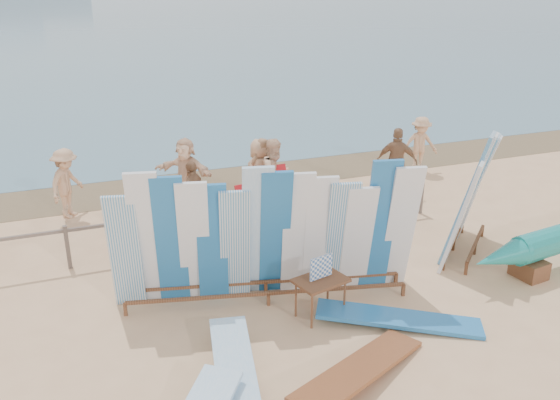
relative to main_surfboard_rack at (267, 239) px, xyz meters
name	(u,v)px	position (x,y,z in m)	size (l,w,h in m)	color
ground	(207,328)	(-1.23, -0.51, -1.17)	(160.00, 160.00, 0.00)	#DDAD7F
wet_sand_strip	(142,187)	(-1.23, 6.69, -1.17)	(40.00, 2.60, 0.01)	brown
fence	(170,224)	(-1.23, 2.49, -0.54)	(12.08, 0.08, 0.90)	#736257
main_surfboard_rack	(267,239)	(0.00, 0.00, 0.00)	(5.24, 1.75, 2.60)	brown
side_surfboard_rack	(470,198)	(4.43, 0.33, 0.03)	(2.11, 2.03, 2.69)	brown
vendor_table	(320,296)	(0.65, -0.82, -0.80)	(0.96, 0.78, 1.12)	brown
flat_board_c	(359,381)	(0.47, -2.59, -1.17)	(0.56, 2.70, 0.07)	brown
flat_board_a	(237,392)	(-1.23, -2.19, -1.17)	(0.56, 2.70, 0.07)	#91C1E8
flat_board_d	(398,324)	(1.74, -1.53, -1.17)	(0.56, 2.70, 0.07)	#226CAE
beach_chair_left	(136,231)	(-1.83, 3.24, -0.91)	(0.75, 0.77, 0.89)	#B41318
beach_chair_right	(251,211)	(0.82, 3.47, -0.92)	(0.63, 0.65, 0.85)	#B41318
stroller	(282,195)	(1.69, 3.69, -0.73)	(0.60, 0.84, 1.11)	#B41318
beachgoer_7	(262,172)	(1.41, 4.39, -0.32)	(0.62, 0.34, 1.70)	#8C6042
beachgoer_6	(260,172)	(1.38, 4.43, -0.34)	(0.81, 0.39, 1.67)	tan
beachgoer_3	(67,183)	(-3.10, 5.25, -0.34)	(1.07, 0.44, 1.66)	tan
beachgoer_4	(193,193)	(-0.45, 3.72, -0.41)	(0.90, 0.39, 1.53)	#8C6042
beachgoer_10	(397,162)	(4.88, 3.82, -0.29)	(1.04, 0.45, 1.77)	#8C6042
beachgoer_extra_0	(420,144)	(6.52, 5.26, -0.37)	(1.04, 0.43, 1.61)	tan
beachgoer_8	(275,175)	(1.60, 3.92, -0.28)	(0.87, 0.42, 1.78)	beige
beachgoer_5	(186,172)	(-0.33, 5.02, -0.32)	(1.58, 0.51, 1.71)	beige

